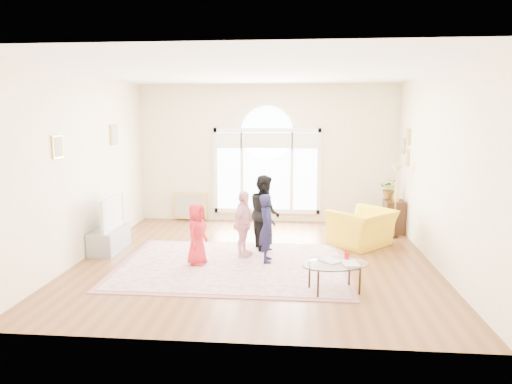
# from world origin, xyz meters

# --- Properties ---
(ground) EXTENTS (6.00, 6.00, 0.00)m
(ground) POSITION_xyz_m (0.00, 0.00, 0.00)
(ground) COLOR brown
(ground) RESTS_ON ground
(room_shell) EXTENTS (6.00, 6.00, 6.00)m
(room_shell) POSITION_xyz_m (0.01, 2.83, 1.57)
(room_shell) COLOR #FDECC6
(room_shell) RESTS_ON ground
(area_rug) EXTENTS (3.60, 2.60, 0.02)m
(area_rug) POSITION_xyz_m (-0.34, -0.39, 0.01)
(area_rug) COLOR beige
(area_rug) RESTS_ON ground
(rug_border) EXTENTS (3.80, 2.80, 0.01)m
(rug_border) POSITION_xyz_m (-0.34, -0.39, 0.01)
(rug_border) COLOR #9A6066
(rug_border) RESTS_ON ground
(tv_console) EXTENTS (0.45, 1.00, 0.42)m
(tv_console) POSITION_xyz_m (-2.75, 0.30, 0.21)
(tv_console) COLOR gray
(tv_console) RESTS_ON ground
(television) EXTENTS (0.17, 1.05, 0.60)m
(television) POSITION_xyz_m (-2.74, 0.30, 0.72)
(television) COLOR black
(television) RESTS_ON tv_console
(coffee_table) EXTENTS (1.11, 0.89, 0.54)m
(coffee_table) POSITION_xyz_m (1.24, -1.39, 0.40)
(coffee_table) COLOR silver
(coffee_table) RESTS_ON ground
(armchair) EXTENTS (1.44, 1.44, 0.70)m
(armchair) POSITION_xyz_m (1.96, 1.03, 0.35)
(armchair) COLOR yellow
(armchair) RESTS_ON ground
(side_cabinet) EXTENTS (0.40, 0.50, 0.70)m
(side_cabinet) POSITION_xyz_m (2.78, 2.12, 0.35)
(side_cabinet) COLOR black
(side_cabinet) RESTS_ON ground
(floor_lamp) EXTENTS (0.27, 0.27, 1.51)m
(floor_lamp) POSITION_xyz_m (2.71, 1.71, 1.28)
(floor_lamp) COLOR black
(floor_lamp) RESTS_ON ground
(plant_pedestal) EXTENTS (0.20, 0.20, 0.70)m
(plant_pedestal) POSITION_xyz_m (2.70, 2.30, 0.35)
(plant_pedestal) COLOR white
(plant_pedestal) RESTS_ON ground
(potted_plant) EXTENTS (0.47, 0.43, 0.45)m
(potted_plant) POSITION_xyz_m (2.70, 2.30, 0.92)
(potted_plant) COLOR #33722D
(potted_plant) RESTS_ON plant_pedestal
(leaning_picture) EXTENTS (0.80, 0.14, 0.62)m
(leaning_picture) POSITION_xyz_m (-1.82, 2.90, 0.00)
(leaning_picture) COLOR tan
(leaning_picture) RESTS_ON ground
(child_red) EXTENTS (0.43, 0.56, 1.03)m
(child_red) POSITION_xyz_m (-0.95, -0.39, 0.54)
(child_red) COLOR red
(child_red) RESTS_ON area_rug
(child_navy) EXTENTS (0.32, 0.45, 1.16)m
(child_navy) POSITION_xyz_m (0.21, -0.16, 0.60)
(child_navy) COLOR #19193C
(child_navy) RESTS_ON area_rug
(child_black) EXTENTS (0.70, 0.80, 1.38)m
(child_black) POSITION_xyz_m (0.11, 0.66, 0.71)
(child_black) COLOR black
(child_black) RESTS_ON area_rug
(child_pink) EXTENTS (0.48, 0.74, 1.17)m
(child_pink) POSITION_xyz_m (-0.23, 0.12, 0.60)
(child_pink) COLOR #FAADBB
(child_pink) RESTS_ON area_rug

